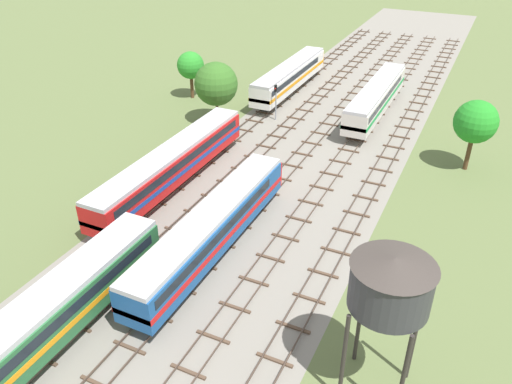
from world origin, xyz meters
The scene contains 17 objects.
ground_plane centered at (0.00, 56.00, 0.00)m, with size 480.00×480.00×0.00m, color #5B6B3D.
ballast_bed centered at (0.00, 56.00, 0.00)m, with size 21.19×176.00×0.01m, color gray.
track_far_left centered at (-8.59, 57.00, 0.14)m, with size 2.40×126.00×0.29m.
track_left centered at (-4.30, 57.00, 0.14)m, with size 2.40×126.00×0.29m.
track_centre_left centered at (0.00, 57.00, 0.14)m, with size 2.40×126.00×0.29m.
track_centre centered at (4.30, 57.00, 0.14)m, with size 2.40×126.00×0.29m.
track_centre_right centered at (8.59, 57.00, 0.14)m, with size 2.40×126.00×0.29m.
passenger_coach_left_near centered at (-4.30, 28.21, 2.61)m, with size 2.96×22.00×3.80m.
diesel_railcar_centre_left_mid centered at (0.00, 42.08, 2.60)m, with size 2.96×20.50×3.80m.
passenger_coach_far_left_midfar centered at (-8.59, 49.64, 2.61)m, with size 2.96×22.00×3.80m.
diesel_railcar_centre_far centered at (4.30, 75.57, 2.60)m, with size 2.96×20.50×3.80m.
diesel_railcar_far_left_farther centered at (-8.59, 78.85, 2.60)m, with size 2.96×20.50×3.80m.
water_tower centered at (14.48, 35.22, 7.76)m, with size 4.38×4.38×9.40m.
signal_post_near centered at (-6.45, 69.06, 2.98)m, with size 0.28×0.47×4.63m.
lineside_tree_0 centered at (-19.94, 71.45, 4.48)m, with size 3.61×3.61×6.32m.
lineside_tree_2 centered at (-12.45, 65.11, 4.97)m, with size 5.15×5.15×7.55m.
lineside_tree_4 centered at (16.28, 65.62, 5.18)m, with size 4.24×4.24×7.34m.
Camera 1 is at (16.77, 14.69, 24.71)m, focal length 35.78 mm.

